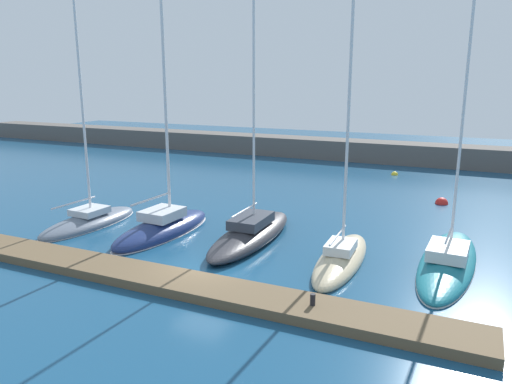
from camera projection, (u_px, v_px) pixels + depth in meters
ground_plane at (203, 273)px, 22.21m from camera, size 120.00×120.00×0.00m
dock_pier at (181, 283)px, 20.56m from camera, size 24.34×2.14×0.40m
breakwater_seawall at (365, 151)px, 51.76m from camera, size 108.00×3.48×2.07m
sailboat_slate_nearest at (89, 221)px, 29.24m from camera, size 2.67×7.35×13.89m
sailboat_navy_second at (163, 227)px, 27.67m from camera, size 2.87×8.08×16.78m
sailboat_charcoal_third at (251, 232)px, 26.47m from camera, size 2.64×9.15×15.85m
sailboat_sand_fourth at (341, 257)px, 23.34m from camera, size 2.23×7.73×12.25m
sailboat_teal_fifth at (448, 260)px, 23.00m from camera, size 2.85×10.20×17.06m
mooring_buoy_yellow at (395, 175)px, 44.35m from camera, size 0.61×0.61×0.61m
mooring_buoy_red at (441, 204)px, 34.25m from camera, size 0.88×0.88×0.88m
dock_bollard at (313, 300)px, 18.12m from camera, size 0.20×0.20×0.44m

